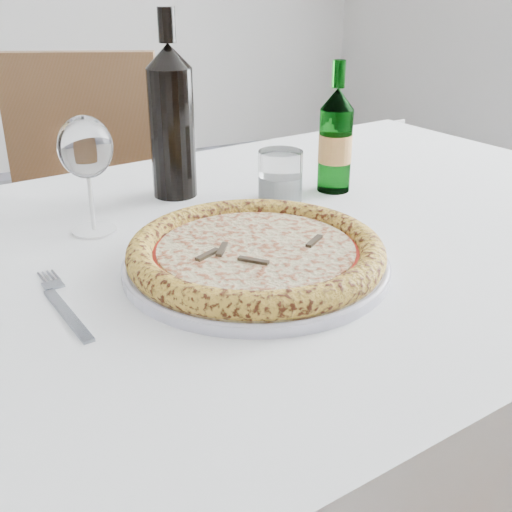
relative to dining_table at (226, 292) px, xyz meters
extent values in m
cube|color=brown|center=(0.00, 0.00, 0.05)|extent=(1.63, 1.06, 0.04)
cube|color=white|center=(0.00, 0.00, 0.08)|extent=(1.69, 1.12, 0.01)
cube|color=white|center=(0.00, 0.47, -0.04)|extent=(1.59, 0.01, 0.22)
cylinder|color=brown|center=(0.70, 0.38, -0.32)|extent=(0.06, 0.06, 0.71)
cube|color=brown|center=(-0.07, 0.75, -0.23)|extent=(0.53, 0.53, 0.04)
cube|color=brown|center=(0.01, 0.92, 0.02)|extent=(0.38, 0.20, 0.46)
cylinder|color=brown|center=(0.16, 0.84, -0.46)|extent=(0.04, 0.04, 0.43)
cylinder|color=brown|center=(0.01, 0.53, -0.46)|extent=(0.04, 0.04, 0.43)
cylinder|color=brown|center=(-0.15, 0.98, -0.46)|extent=(0.04, 0.04, 0.43)
cylinder|color=brown|center=(-0.30, 0.67, -0.46)|extent=(0.04, 0.04, 0.43)
cylinder|color=silver|center=(0.00, -0.10, 0.09)|extent=(0.35, 0.35, 0.01)
torus|color=silver|center=(0.00, -0.10, 0.09)|extent=(0.35, 0.35, 0.01)
cylinder|color=#F0D785|center=(0.00, -0.10, 0.10)|extent=(0.33, 0.33, 0.01)
torus|color=gold|center=(0.00, -0.10, 0.11)|extent=(0.34, 0.34, 0.04)
cylinder|color=#AF060A|center=(0.00, -0.10, 0.11)|extent=(0.28, 0.28, 0.00)
cylinder|color=beige|center=(0.00, -0.10, 0.11)|extent=(0.26, 0.26, 0.00)
cube|color=black|center=(0.03, -0.10, 0.11)|extent=(0.04, 0.01, 0.00)
cube|color=black|center=(0.00, -0.05, 0.11)|extent=(0.01, 0.04, 0.00)
cube|color=black|center=(-0.07, -0.10, 0.11)|extent=(0.04, 0.01, 0.00)
cube|color=black|center=(0.00, -0.14, 0.11)|extent=(0.01, 0.04, 0.00)
cube|color=gray|center=(-0.25, -0.11, 0.08)|extent=(0.03, 0.14, 0.00)
cube|color=gray|center=(-0.25, -0.03, 0.08)|extent=(0.03, 0.02, 0.00)
cylinder|color=gray|center=(-0.26, 0.00, 0.08)|extent=(0.00, 0.03, 0.00)
cylinder|color=gray|center=(-0.25, 0.00, 0.08)|extent=(0.00, 0.03, 0.00)
cylinder|color=gray|center=(-0.25, 0.00, 0.08)|extent=(0.00, 0.03, 0.00)
cylinder|color=gray|center=(-0.24, 0.00, 0.08)|extent=(0.00, 0.03, 0.00)
cylinder|color=white|center=(-0.16, 0.13, 0.08)|extent=(0.07, 0.07, 0.00)
cylinder|color=white|center=(-0.16, 0.13, 0.13)|extent=(0.01, 0.01, 0.09)
ellipsoid|color=silver|center=(-0.16, 0.13, 0.21)|extent=(0.08, 0.08, 0.09)
cylinder|color=silver|center=(0.17, 0.13, 0.12)|extent=(0.08, 0.08, 0.09)
cylinder|color=white|center=(0.17, 0.13, 0.10)|extent=(0.07, 0.07, 0.04)
cylinder|color=#2A7833|center=(0.28, 0.13, 0.15)|extent=(0.06, 0.06, 0.15)
cone|color=#2A7833|center=(0.28, 0.13, 0.24)|extent=(0.06, 0.06, 0.04)
cylinder|color=#2A7833|center=(0.28, 0.13, 0.28)|extent=(0.02, 0.02, 0.05)
cylinder|color=#E3DE58|center=(0.28, 0.13, 0.16)|extent=(0.06, 0.06, 0.05)
cylinder|color=black|center=(0.01, 0.24, 0.19)|extent=(0.08, 0.08, 0.22)
cone|color=black|center=(0.01, 0.24, 0.32)|extent=(0.08, 0.08, 0.04)
cylinder|color=black|center=(0.01, 0.24, 0.36)|extent=(0.03, 0.03, 0.05)
camera|label=1|loc=(-0.35, -0.78, 0.45)|focal=45.00mm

